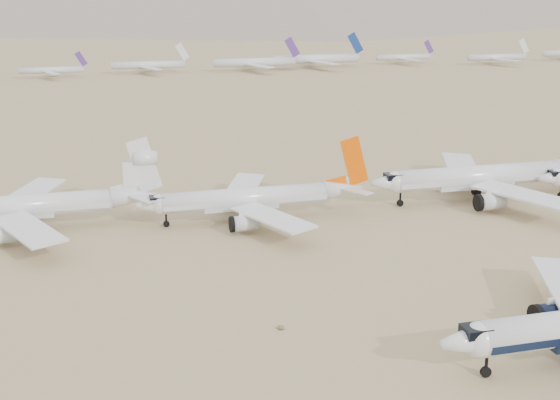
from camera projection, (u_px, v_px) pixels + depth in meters
name	position (u px, v px, depth m)	size (l,w,h in m)	color
ground	(528.00, 348.00, 104.23)	(7000.00, 7000.00, 0.00)	olive
row2_gold_tail	(488.00, 176.00, 171.97)	(52.78, 51.62, 18.79)	silver
row2_orange_tail	(254.00, 198.00, 157.68)	(45.67, 44.68, 16.29)	silver
row2_white_trijet	(30.00, 205.00, 151.17)	(49.10, 47.99, 17.40)	silver
distant_storage_row	(242.00, 63.00, 400.43)	(563.40, 58.63, 16.16)	silver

